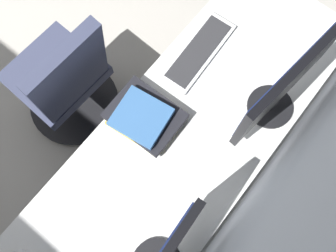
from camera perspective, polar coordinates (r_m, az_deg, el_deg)
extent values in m
cube|color=#8C939E|center=(1.01, 18.78, -11.60)|extent=(4.78, 0.10, 2.60)
cube|color=white|center=(1.58, 1.42, -3.56)|extent=(1.98, 0.65, 0.03)
cylinder|color=silver|center=(2.32, 10.63, 16.29)|extent=(0.05, 0.05, 0.70)
cylinder|color=silver|center=(2.27, 21.61, 8.38)|extent=(0.05, 0.05, 0.70)
cube|color=white|center=(1.92, -7.46, -17.65)|extent=(0.40, 0.50, 0.69)
cube|color=silver|center=(1.96, -13.19, -12.70)|extent=(0.37, 0.01, 0.61)
cylinder|color=black|center=(1.67, 15.40, 2.88)|extent=(0.20, 0.20, 0.01)
cylinder|color=black|center=(1.62, 15.90, 3.55)|extent=(0.04, 0.04, 0.10)
cube|color=black|center=(1.43, 18.16, 6.51)|extent=(0.55, 0.09, 0.33)
cube|color=#19234C|center=(1.43, 17.57, 6.87)|extent=(0.50, 0.06, 0.29)
cube|color=silver|center=(1.73, 4.68, 11.27)|extent=(0.43, 0.16, 0.02)
cube|color=#2D2D30|center=(1.72, 4.71, 11.44)|extent=(0.38, 0.13, 0.00)
cube|color=gold|center=(1.59, -3.96, 1.01)|extent=(0.23, 0.27, 0.03)
cube|color=black|center=(1.57, -3.57, 1.60)|extent=(0.24, 0.30, 0.03)
cube|color=#38669E|center=(1.53, -4.16, 1.37)|extent=(0.22, 0.24, 0.03)
cube|color=#383D56|center=(2.07, -16.91, 7.60)|extent=(0.46, 0.44, 0.07)
cube|color=#383D56|center=(1.72, -14.89, 7.48)|extent=(0.40, 0.15, 0.50)
cylinder|color=black|center=(2.26, -15.37, 5.33)|extent=(0.05, 0.05, 0.37)
cylinder|color=black|center=(2.44, -14.16, 3.55)|extent=(0.56, 0.56, 0.03)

